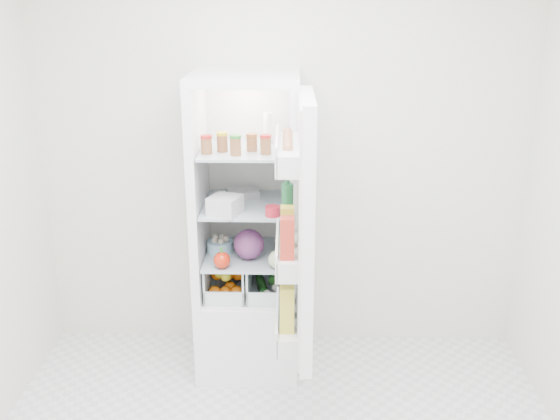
{
  "coord_description": "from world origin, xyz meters",
  "views": [
    {
      "loc": [
        0.08,
        -2.22,
        2.22
      ],
      "look_at": [
        -0.0,
        0.95,
        1.1
      ],
      "focal_mm": 40.0,
      "sensor_mm": 36.0,
      "label": 1
    }
  ],
  "objects_px": {
    "refrigerator": "(249,261)",
    "mushroom_bowl": "(220,246)",
    "fridge_door": "(300,235)",
    "red_cabbage": "(249,244)"
  },
  "relations": [
    {
      "from": "red_cabbage",
      "to": "fridge_door",
      "type": "bearing_deg",
      "value": -59.79
    },
    {
      "from": "refrigerator",
      "to": "red_cabbage",
      "type": "xyz_separation_m",
      "value": [
        0.02,
        -0.14,
        0.17
      ]
    },
    {
      "from": "fridge_door",
      "to": "red_cabbage",
      "type": "bearing_deg",
      "value": 29.3
    },
    {
      "from": "red_cabbage",
      "to": "refrigerator",
      "type": "bearing_deg",
      "value": 96.17
    },
    {
      "from": "mushroom_bowl",
      "to": "fridge_door",
      "type": "bearing_deg",
      "value": -51.3
    },
    {
      "from": "refrigerator",
      "to": "fridge_door",
      "type": "distance_m",
      "value": 0.83
    },
    {
      "from": "refrigerator",
      "to": "mushroom_bowl",
      "type": "height_order",
      "value": "refrigerator"
    },
    {
      "from": "refrigerator",
      "to": "mushroom_bowl",
      "type": "relative_size",
      "value": 11.95
    },
    {
      "from": "red_cabbage",
      "to": "fridge_door",
      "type": "height_order",
      "value": "fridge_door"
    },
    {
      "from": "refrigerator",
      "to": "fridge_door",
      "type": "xyz_separation_m",
      "value": [
        0.31,
        -0.64,
        0.43
      ]
    }
  ]
}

